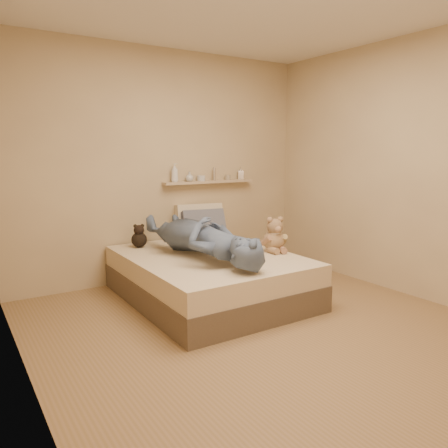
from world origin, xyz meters
TOP-DOWN VIEW (x-y plane):
  - room at (0.00, 0.00)m, footprint 3.80×3.80m
  - bed at (0.00, 0.93)m, footprint 1.50×1.90m
  - game_console at (0.04, 0.36)m, footprint 0.16×0.12m
  - teddy_bear at (0.64, 0.69)m, footprint 0.29×0.30m
  - dark_plush at (-0.45, 1.62)m, footprint 0.17×0.17m
  - pillow_cream at (0.36, 1.76)m, footprint 0.58×0.31m
  - pillow_grey at (0.34, 1.62)m, footprint 0.54×0.35m
  - person at (-0.10, 0.89)m, footprint 0.68×1.72m
  - wall_shelf at (0.55, 1.84)m, footprint 1.20×0.12m
  - shelf_bottles at (0.43, 1.84)m, footprint 1.03×0.12m

SIDE VIEW (x-z plane):
  - bed at x=0.00m, z-range 0.00..0.45m
  - dark_plush at x=-0.45m, z-range 0.43..0.69m
  - game_console at x=0.04m, z-range 0.56..0.61m
  - teddy_bear at x=0.64m, z-range 0.42..0.78m
  - pillow_grey at x=0.34m, z-range 0.44..0.80m
  - pillow_cream at x=0.36m, z-range 0.44..0.86m
  - person at x=-0.10m, z-range 0.45..0.86m
  - wall_shelf at x=0.55m, z-range 1.09..1.11m
  - shelf_bottles at x=0.43m, z-range 1.08..1.30m
  - room at x=0.00m, z-range -0.60..3.20m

